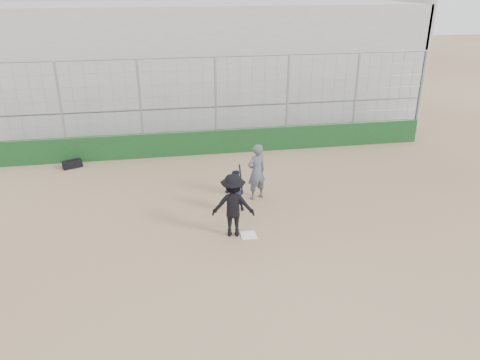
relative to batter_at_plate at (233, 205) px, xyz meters
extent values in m
plane|color=brown|center=(0.42, -0.15, -0.94)|extent=(90.00, 90.00, 0.00)
cube|color=white|center=(0.42, -0.15, -0.93)|extent=(0.44, 0.44, 0.02)
cube|color=#123816|center=(0.42, 6.85, -0.44)|extent=(18.00, 0.25, 1.00)
cylinder|color=gray|center=(0.42, 6.85, 1.06)|extent=(0.10, 0.10, 4.00)
cylinder|color=gray|center=(9.42, 6.85, 1.06)|extent=(0.10, 0.10, 4.00)
cylinder|color=gray|center=(0.42, 6.85, 3.06)|extent=(18.00, 0.07, 0.07)
cube|color=#979797|center=(0.42, 11.80, -0.14)|extent=(20.00, 6.70, 1.60)
cube|color=#979797|center=(0.42, 11.80, 2.76)|extent=(20.00, 6.70, 4.20)
cube|color=#979797|center=(10.42, 11.80, 1.96)|extent=(0.25, 6.70, 6.10)
imported|color=black|center=(0.00, 0.00, 0.00)|extent=(1.33, 0.92, 1.88)
cylinder|color=black|center=(0.25, 0.15, 0.72)|extent=(0.07, 0.57, 0.71)
imported|color=black|center=(0.27, 1.41, -0.48)|extent=(0.84, 0.75, 0.93)
sphere|color=maroon|center=(0.27, 1.41, -0.10)|extent=(0.28, 0.28, 0.28)
imported|color=#464F58|center=(1.15, 2.25, -0.08)|extent=(0.82, 0.70, 1.73)
cube|color=black|center=(-5.36, 6.19, -0.79)|extent=(0.78, 0.56, 0.31)
cylinder|color=black|center=(-5.36, 6.19, -0.62)|extent=(0.44, 0.22, 0.04)
camera|label=1|loc=(-1.88, -11.65, 5.93)|focal=35.00mm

